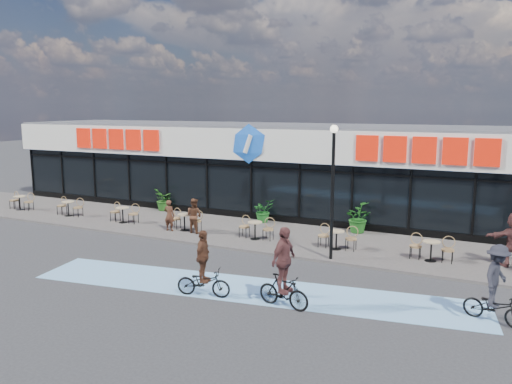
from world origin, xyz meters
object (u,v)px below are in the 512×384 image
bistro_set_0 (21,201)px  patron_left (169,215)px  patron_right (194,216)px  lamp_post (333,180)px  potted_plant_left (164,200)px  potted_plant_right (357,217)px  cyclist_b (496,289)px  cyclist_a (284,273)px  potted_plant_mid (263,211)px

bistro_set_0 → patron_left: (9.86, -0.42, 0.24)m
bistro_set_0 → patron_right: bearing=-1.3°
lamp_post → patron_right: 6.95m
potted_plant_left → potted_plant_right: 10.36m
patron_left → patron_right: size_ratio=0.91×
cyclist_b → patron_left: bearing=162.4°
potted_plant_left → patron_right: (3.97, -3.27, 0.17)m
lamp_post → patron_right: bearing=170.3°
patron_right → bistro_set_0: bearing=6.6°
patron_right → cyclist_a: 8.73m
cyclist_a → potted_plant_right: bearing=91.1°
bistro_set_0 → potted_plant_mid: 13.25m
potted_plant_left → patron_left: bearing=-51.1°
patron_right → cyclist_a: size_ratio=0.66×
potted_plant_left → potted_plant_right: potted_plant_right is taller
cyclist_a → lamp_post: bearing=90.5°
potted_plant_left → cyclist_a: bearing=-40.6°
cyclist_b → patron_right: bearing=160.0°
patron_left → cyclist_b: size_ratio=0.66×
potted_plant_right → cyclist_a: size_ratio=0.57×
potted_plant_mid → cyclist_b: cyclist_b is taller
lamp_post → potted_plant_mid: bearing=137.5°
potted_plant_left → potted_plant_right: size_ratio=0.89×
potted_plant_left → patron_right: bearing=-39.5°
bistro_set_0 → potted_plant_mid: (12.93, 2.89, 0.10)m
cyclist_a → cyclist_b: (5.32, 1.44, -0.08)m
bistro_set_0 → cyclist_a: 18.62m
bistro_set_0 → patron_right: size_ratio=1.01×
potted_plant_left → bistro_set_0: bearing=-156.9°
patron_right → potted_plant_left: bearing=-31.6°
lamp_post → potted_plant_left: 11.59m
patron_left → patron_right: bearing=-174.1°
patron_left → cyclist_a: size_ratio=0.60×
patron_left → cyclist_a: bearing=141.8°
potted_plant_right → cyclist_b: bearing=-53.5°
lamp_post → cyclist_b: size_ratio=2.30×
potted_plant_mid → cyclist_b: size_ratio=0.53×
potted_plant_right → cyclist_b: cyclist_b is taller
bistro_set_0 → cyclist_b: (22.94, -4.57, 0.37)m
lamp_post → cyclist_a: lamp_post is taller
cyclist_b → potted_plant_left: bearing=154.4°
patron_right → cyclist_a: (6.56, -5.75, 0.14)m
patron_left → cyclist_b: 13.72m
bistro_set_0 → potted_plant_left: (7.09, 3.02, 0.14)m
cyclist_a → cyclist_b: size_ratio=1.11×
lamp_post → cyclist_a: 5.05m
bistro_set_0 → potted_plant_left: 7.70m
potted_plant_right → cyclist_a: cyclist_a is taller
bistro_set_0 → potted_plant_right: potted_plant_right is taller
patron_left → cyclist_a: 9.55m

